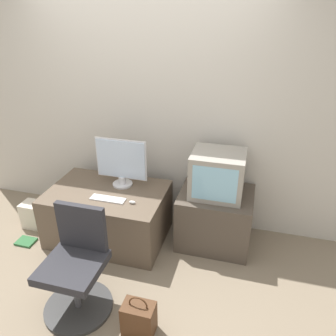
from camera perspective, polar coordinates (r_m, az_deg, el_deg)
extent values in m
plane|color=#7F705B|center=(3.11, -11.10, -20.59)|extent=(12.00, 12.00, 0.00)
cube|color=beige|center=(3.49, -3.50, 10.52)|extent=(4.40, 0.05, 2.60)
cube|color=brown|center=(3.55, -10.31, -7.87)|extent=(1.19, 0.80, 0.56)
cube|color=#4C4238|center=(3.45, 8.16, -8.58)|extent=(0.73, 0.60, 0.58)
cylinder|color=silver|center=(3.48, -7.90, -2.76)|extent=(0.21, 0.21, 0.02)
cylinder|color=silver|center=(3.46, -7.95, -2.06)|extent=(0.08, 0.08, 0.08)
cube|color=silver|center=(3.36, -8.16, 1.56)|extent=(0.54, 0.01, 0.43)
cube|color=silver|center=(3.35, -8.20, 1.52)|extent=(0.52, 0.02, 0.40)
cube|color=white|center=(3.25, -10.43, -5.33)|extent=(0.35, 0.10, 0.01)
ellipsoid|color=silver|center=(3.15, -6.24, -5.94)|extent=(0.07, 0.03, 0.03)
cube|color=gray|center=(3.19, 8.63, -1.02)|extent=(0.50, 0.44, 0.44)
cube|color=#8CC6E5|center=(3.01, 8.09, -2.84)|extent=(0.41, 0.01, 0.34)
cylinder|color=#333333|center=(3.04, -15.25, -22.25)|extent=(0.56, 0.56, 0.03)
cylinder|color=#4C4C51|center=(2.89, -15.76, -19.54)|extent=(0.05, 0.05, 0.38)
cube|color=#28282D|center=(2.74, -16.35, -16.23)|extent=(0.46, 0.46, 0.07)
cube|color=#28282D|center=(2.72, -14.82, -9.86)|extent=(0.41, 0.05, 0.40)
cube|color=beige|center=(3.99, -21.83, -7.62)|extent=(0.32, 0.20, 0.30)
cube|color=#4C2D19|center=(2.73, -5.10, -24.66)|extent=(0.25, 0.16, 0.27)
torus|color=#4C2D19|center=(2.61, -5.24, -22.60)|extent=(0.15, 0.01, 0.15)
cube|color=#2D6638|center=(3.86, -23.50, -11.67)|extent=(0.19, 0.15, 0.02)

